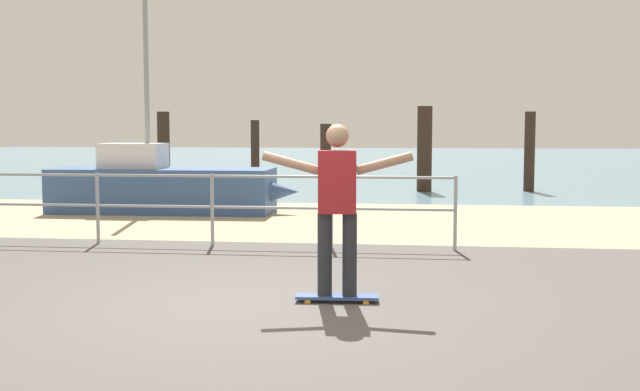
% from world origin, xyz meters
% --- Properties ---
extents(ground_plane, '(24.00, 10.00, 0.04)m').
position_xyz_m(ground_plane, '(0.00, -1.00, 0.00)').
color(ground_plane, '#514C49').
rests_on(ground_plane, ground).
extents(beach_strip, '(24.00, 6.00, 0.04)m').
position_xyz_m(beach_strip, '(0.00, 7.00, 0.00)').
color(beach_strip, tan).
rests_on(beach_strip, ground).
extents(sea_surface, '(72.00, 50.00, 0.04)m').
position_xyz_m(sea_surface, '(0.00, 35.00, 0.00)').
color(sea_surface, slate).
rests_on(sea_surface, ground).
extents(railing_fence, '(8.61, 0.05, 1.05)m').
position_xyz_m(railing_fence, '(-2.23, 3.60, 0.70)').
color(railing_fence, '#9EA0A5').
rests_on(railing_fence, ground).
extents(sailboat, '(4.97, 1.49, 4.40)m').
position_xyz_m(sailboat, '(-3.36, 7.79, 0.52)').
color(sailboat, '#335184').
rests_on(sailboat, ground).
extents(skateboard, '(0.81, 0.25, 0.08)m').
position_xyz_m(skateboard, '(0.77, 0.28, 0.07)').
color(skateboard, '#334C8C').
rests_on(skateboard, ground).
extents(skateboarder, '(1.45, 0.22, 1.65)m').
position_xyz_m(skateboarder, '(0.77, 0.28, 1.02)').
color(skateboarder, '#26262B').
rests_on(skateboarder, skateboard).
extents(groyne_post_0, '(0.40, 0.40, 2.24)m').
position_xyz_m(groyne_post_0, '(-6.63, 17.03, 1.12)').
color(groyne_post_0, '#332319').
rests_on(groyne_post_0, ground).
extents(groyne_post_1, '(0.29, 0.29, 1.98)m').
position_xyz_m(groyne_post_1, '(-3.84, 18.16, 0.99)').
color(groyne_post_1, '#332319').
rests_on(groyne_post_1, ground).
extents(groyne_post_2, '(0.31, 0.31, 1.83)m').
position_xyz_m(groyne_post_2, '(-1.05, 14.71, 0.92)').
color(groyne_post_2, '#332319').
rests_on(groyne_post_2, ground).
extents(groyne_post_3, '(0.40, 0.40, 2.29)m').
position_xyz_m(groyne_post_3, '(1.74, 13.64, 1.15)').
color(groyne_post_3, '#332319').
rests_on(groyne_post_3, ground).
extents(groyne_post_4, '(0.28, 0.28, 2.15)m').
position_xyz_m(groyne_post_4, '(4.53, 13.99, 1.07)').
color(groyne_post_4, '#332319').
rests_on(groyne_post_4, ground).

